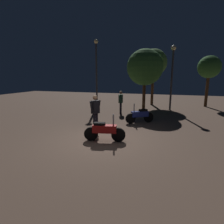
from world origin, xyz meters
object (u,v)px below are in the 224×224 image
streetlamp_near (172,70)px  streetlamp_far (96,65)px  person_rider_beside (95,109)px  motorcycle_blue_parked_left (140,115)px  person_bystander_far (121,100)px  motorcycle_red_foreground (104,131)px

streetlamp_near → streetlamp_far: bearing=178.4°
person_rider_beside → streetlamp_far: size_ratio=0.30×
motorcycle_blue_parked_left → person_bystander_far: person_bystander_far is taller
motorcycle_red_foreground → person_rider_beside: size_ratio=0.98×
streetlamp_near → streetlamp_far: (-6.11, 0.17, 0.44)m
streetlamp_far → person_rider_beside: bearing=-68.6°
motorcycle_red_foreground → person_rider_beside: 1.71m
person_rider_beside → streetlamp_far: bearing=138.0°
streetlamp_near → streetlamp_far: 6.13m
streetlamp_near → motorcycle_blue_parked_left: bearing=-109.4°
motorcycle_red_foreground → person_bystander_far: 5.54m
streetlamp_far → streetlamp_near: bearing=-1.6°
motorcycle_red_foreground → motorcycle_blue_parked_left: bearing=63.3°
motorcycle_red_foreground → motorcycle_blue_parked_left: size_ratio=1.15×
person_rider_beside → motorcycle_red_foreground: bearing=-28.5°
person_rider_beside → streetlamp_far: streetlamp_far is taller
motorcycle_blue_parked_left → person_bystander_far: size_ratio=0.91×
motorcycle_red_foreground → motorcycle_blue_parked_left: same height
motorcycle_red_foreground → streetlamp_far: 9.35m
motorcycle_red_foreground → person_bystander_far: size_ratio=1.05×
motorcycle_blue_parked_left → person_rider_beside: bearing=13.1°
motorcycle_red_foreground → streetlamp_near: (2.54, 7.93, 2.60)m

